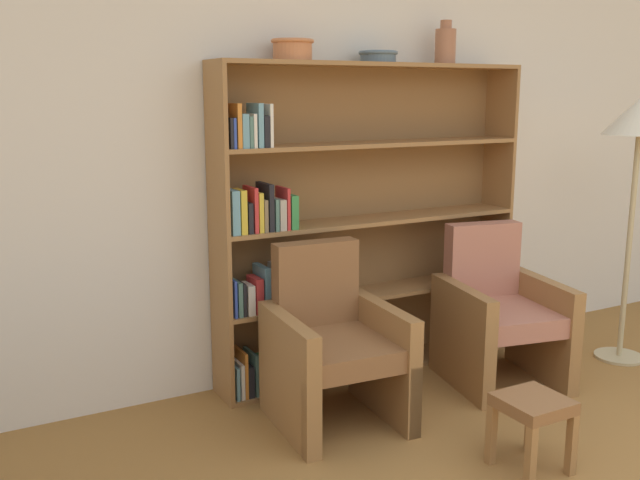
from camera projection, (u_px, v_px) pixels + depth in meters
wall_back at (374, 152)px, 4.56m from camera, size 12.00×0.06×2.75m
bookshelf at (347, 229)px, 4.37m from camera, size 2.04×0.30×1.92m
bowl_slate at (293, 48)px, 3.96m from camera, size 0.24×0.24×0.12m
bowl_sage at (378, 56)px, 4.23m from camera, size 0.23×0.23×0.07m
vase_tall at (445, 45)px, 4.45m from camera, size 0.13×0.13×0.27m
armchair_leather at (332, 347)px, 3.82m from camera, size 0.69×0.73×0.95m
armchair_cushioned at (498, 315)px, 4.37m from camera, size 0.76×0.79×0.95m
floor_lamp at (639, 129)px, 4.48m from camera, size 0.46×0.46×1.73m
footstool at (532, 413)px, 3.32m from camera, size 0.30×0.30×0.36m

